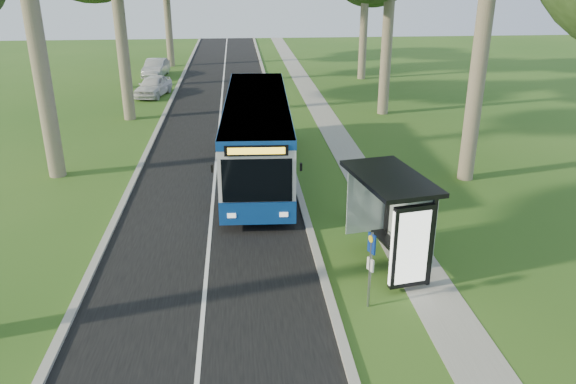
{
  "coord_description": "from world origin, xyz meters",
  "views": [
    {
      "loc": [
        -2.37,
        -16.4,
        8.65
      ],
      "look_at": [
        -0.78,
        1.11,
        1.6
      ],
      "focal_mm": 35.0,
      "sensor_mm": 36.0,
      "label": 1
    }
  ],
  "objects_px": {
    "bus_shelter": "(398,209)",
    "car_silver": "(156,68)",
    "bus": "(257,136)",
    "bus_stop_sign": "(371,261)",
    "car_white": "(153,86)",
    "litter_bin": "(355,207)"
  },
  "relations": [
    {
      "from": "litter_bin",
      "to": "car_white",
      "type": "xyz_separation_m",
      "value": [
        -10.19,
        22.45,
        0.26
      ]
    },
    {
      "from": "bus_stop_sign",
      "to": "litter_bin",
      "type": "xyz_separation_m",
      "value": [
        0.78,
        5.75,
        -0.95
      ]
    },
    {
      "from": "bus",
      "to": "bus_shelter",
      "type": "bearing_deg",
      "value": -65.83
    },
    {
      "from": "bus",
      "to": "bus_stop_sign",
      "type": "bearing_deg",
      "value": -74.68
    },
    {
      "from": "bus_stop_sign",
      "to": "bus_shelter",
      "type": "bearing_deg",
      "value": 35.19
    },
    {
      "from": "litter_bin",
      "to": "car_white",
      "type": "bearing_deg",
      "value": 114.41
    },
    {
      "from": "bus_stop_sign",
      "to": "litter_bin",
      "type": "distance_m",
      "value": 5.88
    },
    {
      "from": "bus_shelter",
      "to": "car_silver",
      "type": "xyz_separation_m",
      "value": [
        -11.37,
        34.21,
        -1.37
      ]
    },
    {
      "from": "bus_stop_sign",
      "to": "car_silver",
      "type": "relative_size",
      "value": 0.5
    },
    {
      "from": "car_white",
      "to": "litter_bin",
      "type": "bearing_deg",
      "value": -53.11
    },
    {
      "from": "bus_shelter",
      "to": "car_silver",
      "type": "distance_m",
      "value": 36.08
    },
    {
      "from": "bus",
      "to": "car_silver",
      "type": "relative_size",
      "value": 2.87
    },
    {
      "from": "bus",
      "to": "car_silver",
      "type": "distance_m",
      "value": 26.06
    },
    {
      "from": "litter_bin",
      "to": "car_white",
      "type": "height_order",
      "value": "car_white"
    },
    {
      "from": "car_silver",
      "to": "bus_stop_sign",
      "type": "bearing_deg",
      "value": -69.28
    },
    {
      "from": "bus",
      "to": "car_white",
      "type": "bearing_deg",
      "value": 114.09
    },
    {
      "from": "bus",
      "to": "bus_shelter",
      "type": "distance_m",
      "value": 10.04
    },
    {
      "from": "bus_stop_sign",
      "to": "car_white",
      "type": "relative_size",
      "value": 0.53
    },
    {
      "from": "bus_shelter",
      "to": "car_white",
      "type": "distance_m",
      "value": 28.5
    },
    {
      "from": "bus",
      "to": "bus_stop_sign",
      "type": "height_order",
      "value": "bus"
    },
    {
      "from": "bus_stop_sign",
      "to": "car_white",
      "type": "bearing_deg",
      "value": 87.16
    },
    {
      "from": "bus",
      "to": "bus_stop_sign",
      "type": "distance_m",
      "value": 11.38
    }
  ]
}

